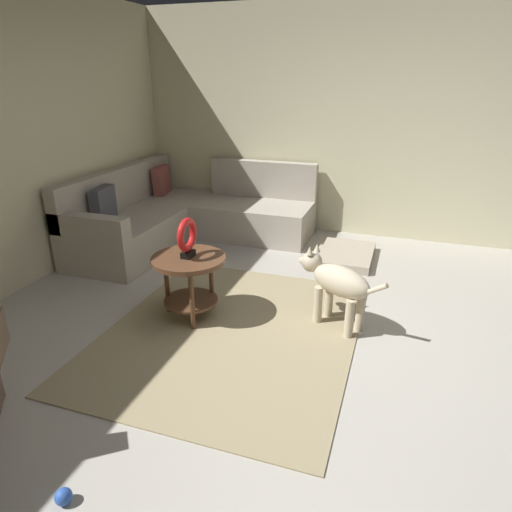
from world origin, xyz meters
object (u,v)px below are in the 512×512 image
at_px(side_table, 189,271).
at_px(torus_sculpture, 187,237).
at_px(sectional_couch, 186,217).
at_px(dog, 336,283).
at_px(dog_bed_mat, 345,255).
at_px(dog_toy_ball, 63,497).

xyz_separation_m(side_table, torus_sculpture, (-0.00, -0.00, 0.29)).
distance_m(sectional_couch, dog, 2.53).
relative_size(torus_sculpture, dog, 0.42).
distance_m(dog_bed_mat, dog_toy_ball, 3.61).
height_order(dog_bed_mat, dog_toy_ball, dog_bed_mat).
relative_size(side_table, dog_bed_mat, 0.75).
distance_m(sectional_couch, side_table, 1.93).
bearing_deg(side_table, dog_bed_mat, -31.37).
distance_m(sectional_couch, dog_toy_ball, 3.70).
height_order(sectional_couch, dog_bed_mat, sectional_couch).
bearing_deg(dog_toy_ball, sectional_couch, 17.79).
xyz_separation_m(dog, dog_toy_ball, (-2.06, 0.93, -0.34)).
height_order(side_table, dog_toy_ball, side_table).
xyz_separation_m(torus_sculpture, dog, (0.25, -1.16, -0.33)).
height_order(dog_bed_mat, dog, dog).
bearing_deg(side_table, dog, -77.95).
distance_m(side_table, dog_toy_ball, 1.87).
height_order(sectional_couch, dog, sectional_couch).
distance_m(side_table, torus_sculpture, 0.29).
relative_size(torus_sculpture, dog_bed_mat, 0.41).
distance_m(dog_bed_mat, dog, 1.50).
relative_size(sectional_couch, dog_bed_mat, 2.81).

